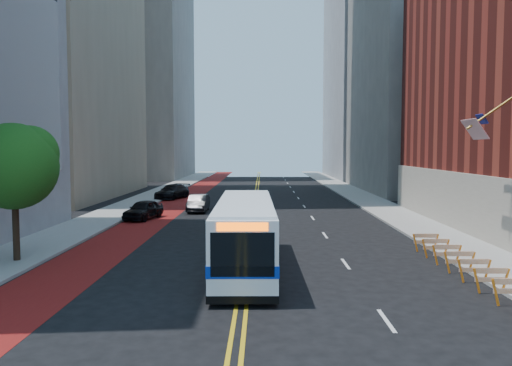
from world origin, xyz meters
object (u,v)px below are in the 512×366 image
object	(u,v)px
car_b	(198,203)
car_c	(172,192)
car_a	(143,210)
street_tree	(15,163)
transit_bus	(245,233)

from	to	relation	value
car_b	car_c	xyz separation A→B (m)	(-4.35, 11.18, 0.04)
car_a	car_c	world-z (taller)	car_c
street_tree	car_b	distance (m)	21.36
car_b	transit_bus	bearing A→B (deg)	-76.93
car_a	car_c	xyz separation A→B (m)	(-0.61, 16.07, 0.03)
street_tree	car_b	size ratio (longest dim) A/B	1.46
car_b	car_c	world-z (taller)	car_c
street_tree	car_a	distance (m)	15.87
car_c	car_a	bearing A→B (deg)	-71.71
car_c	car_b	bearing A→B (deg)	-52.64
transit_bus	car_c	bearing A→B (deg)	104.92
street_tree	car_a	size ratio (longest dim) A/B	1.49
car_a	car_c	bearing A→B (deg)	105.12
car_a	car_c	size ratio (longest dim) A/B	0.82
street_tree	car_c	distance (m)	31.50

